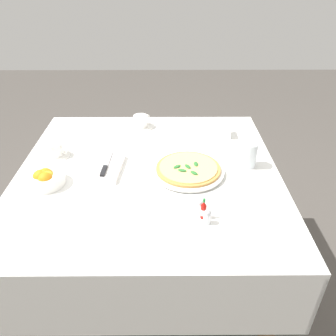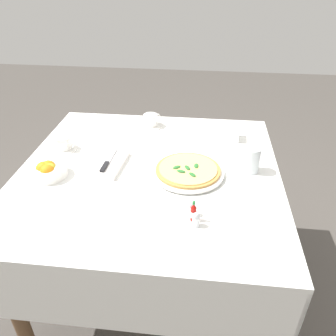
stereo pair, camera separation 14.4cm
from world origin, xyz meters
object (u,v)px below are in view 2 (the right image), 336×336
Objects in this scene: napkin_folded at (108,164)px; hot_sauce_bottle at (193,212)px; water_glass_far_left at (251,161)px; citrus_bowl at (48,170)px; pizza at (188,169)px; menu_card at (239,134)px; pizza_plate at (188,172)px; dinner_knife at (108,161)px; salt_shaker at (191,209)px; pepper_shaker at (196,220)px; coffee_cup_left_edge at (151,121)px; coffee_cup_near_right at (63,144)px.

hot_sauce_bottle is at bearing -123.93° from napkin_folded.
water_glass_far_left is 0.85m from citrus_bowl.
pizza is 0.41m from menu_card.
pizza_plate is 0.35m from dinner_knife.
pizza is 0.35m from napkin_folded.
salt_shaker and pepper_shaker have the same top height.
water_glass_far_left is at bearing -128.37° from coffee_cup_left_edge.
menu_card is (0.34, -0.23, 0.02)m from pizza_plate.
pizza is at bearing -152.96° from coffee_cup_left_edge.
hot_sauce_bottle reaches higher than citrus_bowl.
hot_sauce_bottle is at bearing 146.74° from water_glass_far_left.
pizza_plate is 0.26m from salt_shaker.
pizza is 2.09× the size of coffee_cup_left_edge.
citrus_bowl is (-0.52, 0.35, -0.00)m from coffee_cup_left_edge.
water_glass_far_left is (0.06, -0.26, 0.02)m from pizza.
salt_shaker reaches higher than dinner_knife.
hot_sauce_bottle is at bearing 166.07° from menu_card.
dinner_knife is at bearing 48.98° from pepper_shaker.
pizza_plate is 0.50m from coffee_cup_left_edge.
salt_shaker reaches higher than pizza.
pizza is 0.62m from coffee_cup_near_right.
pizza_plate is 5.39× the size of salt_shaker.
napkin_folded is at bearing 92.74° from water_glass_far_left.
coffee_cup_left_edge is 0.75m from salt_shaker.
coffee_cup_left_edge is 1.00× the size of coffee_cup_near_right.
napkin_folded is at bearing 85.35° from pizza.
coffee_cup_left_edge is 0.44m from napkin_folded.
dinner_knife reaches higher than pizza_plate.
coffee_cup_left_edge is (0.45, 0.23, 0.01)m from pizza.
water_glass_far_left is 0.61m from napkin_folded.
pizza_plate is 2.02× the size of citrus_bowl.
pizza_plate is 0.58m from citrus_bowl.
citrus_bowl is 0.63m from salt_shaker.
coffee_cup_near_right is at bearing 84.12° from water_glass_far_left.
napkin_folded is 0.25m from citrus_bowl.
salt_shaker is at bearing 19.65° from pepper_shaker.
salt_shaker is at bearing 164.46° from menu_card.
coffee_cup_left_edge is 0.47m from menu_card.
coffee_cup_near_right reaches higher than pepper_shaker.
pizza is 1.81× the size of citrus_bowl.
napkin_folded is (0.03, 0.35, -0.00)m from pizza_plate.
water_glass_far_left reaches higher than pizza_plate.
water_glass_far_left reaches higher than pizza.
coffee_cup_near_right reaches higher than salt_shaker.
pizza is at bearing -82.26° from citrus_bowl.
citrus_bowl is at bearing 97.74° from pizza.
hot_sauce_bottle is at bearing -160.35° from salt_shaker.
water_glass_far_left is 0.39m from salt_shaker.
menu_card reaches higher than pizza_plate.
dinner_knife is at bearing 92.48° from water_glass_far_left.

